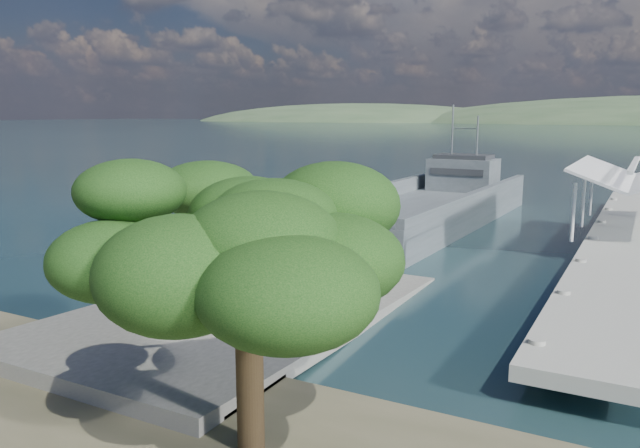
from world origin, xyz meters
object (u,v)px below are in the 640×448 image
(landing_craft, at_px, (423,214))
(overhang_tree, at_px, (239,213))
(military_truck, at_px, (291,245))
(soldier, at_px, (169,268))
(pier, at_px, (628,227))

(landing_craft, distance_m, overhang_tree, 33.10)
(overhang_tree, bearing_deg, landing_craft, 101.46)
(landing_craft, xyz_separation_m, military_truck, (0.84, -20.38, 1.56))
(military_truck, height_order, soldier, military_truck)
(pier, xyz_separation_m, landing_craft, (-13.70, 4.02, -0.82))
(soldier, distance_m, overhang_tree, 13.81)
(pier, relative_size, soldier, 22.58)
(overhang_tree, bearing_deg, military_truck, 115.86)
(landing_craft, height_order, soldier, landing_craft)
(landing_craft, height_order, overhang_tree, landing_craft)
(pier, bearing_deg, military_truck, -128.15)
(pier, relative_size, overhang_tree, 5.48)
(soldier, bearing_deg, military_truck, 36.51)
(overhang_tree, bearing_deg, soldier, 139.33)
(landing_craft, bearing_deg, overhang_tree, -76.57)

